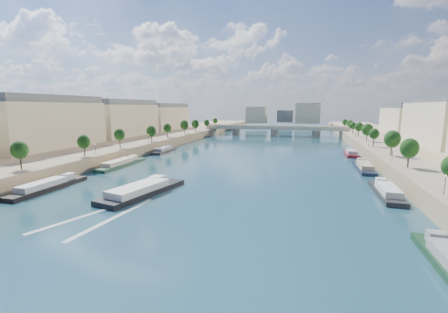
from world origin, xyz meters
The scene contains 16 objects.
ground centered at (0.00, 100.00, 0.00)m, with size 700.00×700.00×0.00m, color #0C2D39.
quay_left centered at (-72.00, 100.00, 2.50)m, with size 44.00×520.00×5.00m, color #9E8460.
quay_right centered at (72.00, 100.00, 2.50)m, with size 44.00×520.00×5.00m, color #9E8460.
pave_left centered at (-57.00, 100.00, 5.05)m, with size 14.00×520.00×0.10m, color gray.
pave_right centered at (57.00, 100.00, 5.05)m, with size 14.00×520.00×0.10m, color gray.
trees_left centered at (-55.00, 102.00, 10.48)m, with size 4.80×268.80×8.26m.
trees_right centered at (55.00, 110.00, 10.48)m, with size 4.80×268.80×8.26m.
lamps_left centered at (-52.50, 90.00, 7.78)m, with size 0.36×200.36×4.28m.
lamps_right centered at (52.50, 105.00, 7.78)m, with size 0.36×200.36×4.28m.
buildings_left centered at (-85.00, 112.00, 16.45)m, with size 16.00×226.00×23.20m.
skyline centered at (3.19, 319.52, 14.66)m, with size 79.00×42.00×22.00m.
bridge centered at (0.00, 217.63, 5.08)m, with size 112.00×12.00×8.15m.
tour_barge centered at (-17.33, 43.58, 1.00)m, with size 13.26×28.01×3.73m.
wake centered at (-17.33, 26.96, 0.02)m, with size 13.04×26.00×0.04m.
moored_barges_left centered at (-45.50, 40.74, 0.84)m, with size 5.00×159.61×3.60m.
moored_barges_right centered at (45.50, 54.37, 0.84)m, with size 5.00×162.39×3.60m.
Camera 1 is at (24.21, -25.24, 23.22)m, focal length 24.00 mm.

